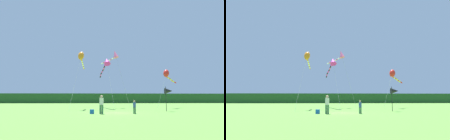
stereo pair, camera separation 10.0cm
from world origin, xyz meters
TOP-DOWN VIEW (x-y plane):
  - ground_plane at (0.00, 0.00)m, footprint 120.00×120.00m
  - distant_treeline at (0.00, 45.00)m, footprint 108.00×2.73m
  - person_adult at (-1.36, -1.25)m, footprint 0.39×0.39m
  - person_child at (1.84, -1.16)m, footprint 0.28×0.28m
  - cooler_box at (-2.27, -1.06)m, footprint 0.41×0.32m
  - banner_flag_pole at (6.45, 2.28)m, footprint 0.90×0.70m
  - kite_magenta at (-0.74, 9.55)m, footprint 2.11×10.07m
  - kite_rainbow at (0.70, 11.95)m, footprint 4.61×3.83m
  - kite_red at (8.80, 9.62)m, footprint 4.72×4.88m
  - kite_orange at (-4.28, 6.62)m, footprint 1.24×7.32m

SIDE VIEW (x-z plane):
  - ground_plane at x=0.00m, z-range 0.00..0.00m
  - cooler_box at x=-2.27m, z-range 0.00..0.41m
  - person_child at x=1.84m, z-range 0.07..1.33m
  - person_adult at x=-1.36m, z-range 0.10..1.88m
  - distant_treeline at x=0.00m, z-range 0.00..3.14m
  - banner_flag_pole at x=6.45m, z-range 0.89..3.73m
  - kite_red at x=8.80m, z-range 2.20..8.28m
  - kite_magenta at x=-0.74m, z-range 2.99..10.88m
  - kite_orange at x=-4.28m, z-range 3.16..11.20m
  - kite_rainbow at x=0.70m, z-range 3.95..13.57m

